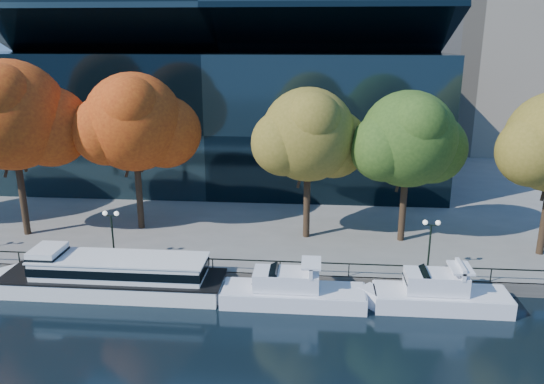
# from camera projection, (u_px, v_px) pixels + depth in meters

# --- Properties ---
(ground) EXTENTS (160.00, 160.00, 0.00)m
(ground) POSITION_uv_depth(u_px,v_px,m) (204.00, 304.00, 36.51)
(ground) COLOR black
(ground) RESTS_ON ground
(promenade) EXTENTS (90.00, 67.08, 1.00)m
(promenade) POSITION_uv_depth(u_px,v_px,m) (261.00, 169.00, 71.11)
(promenade) COLOR slate
(promenade) RESTS_ON ground
(railing) EXTENTS (88.20, 0.08, 0.99)m
(railing) POSITION_uv_depth(u_px,v_px,m) (213.00, 259.00, 39.06)
(railing) COLOR black
(railing) RESTS_ON promenade
(convention_building) EXTENTS (50.00, 24.57, 21.43)m
(convention_building) POSITION_uv_depth(u_px,v_px,m) (224.00, 114.00, 64.79)
(convention_building) COLOR black
(convention_building) RESTS_ON ground
(tour_boat) EXTENTS (17.29, 3.86, 3.28)m
(tour_boat) POSITION_uv_depth(u_px,v_px,m) (107.00, 274.00, 37.86)
(tour_boat) COLOR white
(tour_boat) RESTS_ON ground
(cruiser_near) EXTENTS (10.95, 2.82, 3.17)m
(cruiser_near) POSITION_uv_depth(u_px,v_px,m) (287.00, 291.00, 36.30)
(cruiser_near) COLOR white
(cruiser_near) RESTS_ON ground
(cruiser_far) EXTENTS (10.09, 2.80, 3.30)m
(cruiser_far) POSITION_uv_depth(u_px,v_px,m) (435.00, 294.00, 35.74)
(cruiser_far) COLOR white
(cruiser_far) RESTS_ON ground
(tree_1) EXTENTS (11.42, 9.36, 15.03)m
(tree_1) POSITION_uv_depth(u_px,v_px,m) (13.00, 118.00, 43.69)
(tree_1) COLOR black
(tree_1) RESTS_ON promenade
(tree_2) EXTENTS (10.60, 8.70, 13.89)m
(tree_2) POSITION_uv_depth(u_px,v_px,m) (136.00, 124.00, 45.44)
(tree_2) COLOR black
(tree_2) RESTS_ON promenade
(tree_3) EXTENTS (9.70, 7.95, 12.83)m
(tree_3) POSITION_uv_depth(u_px,v_px,m) (310.00, 137.00, 43.52)
(tree_3) COLOR black
(tree_3) RESTS_ON promenade
(tree_4) EXTENTS (9.81, 8.05, 12.67)m
(tree_4) POSITION_uv_depth(u_px,v_px,m) (410.00, 141.00, 42.79)
(tree_4) COLOR black
(tree_4) RESTS_ON promenade
(lamp_1) EXTENTS (1.26, 0.36, 4.03)m
(lamp_1) POSITION_uv_depth(u_px,v_px,m) (112.00, 224.00, 40.34)
(lamp_1) COLOR black
(lamp_1) RESTS_ON promenade
(lamp_2) EXTENTS (1.26, 0.36, 4.03)m
(lamp_2) POSITION_uv_depth(u_px,v_px,m) (431.00, 234.00, 38.36)
(lamp_2) COLOR black
(lamp_2) RESTS_ON promenade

